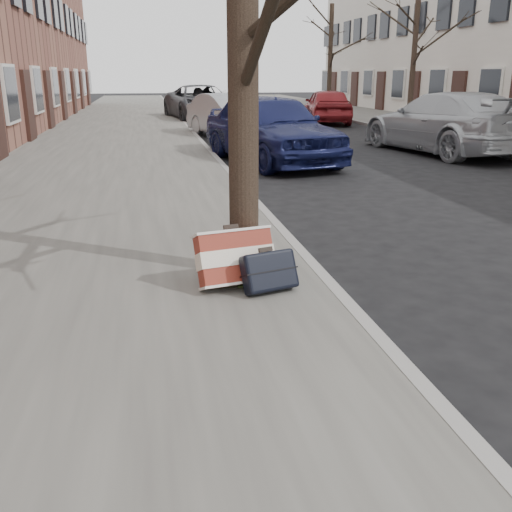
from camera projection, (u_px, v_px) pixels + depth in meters
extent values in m
plane|color=black|center=(494.00, 315.00, 4.93)|extent=(120.00, 120.00, 0.00)
cube|color=slate|center=(119.00, 137.00, 18.27)|extent=(5.00, 70.00, 0.12)
cube|color=#65625C|center=(448.00, 130.00, 20.34)|extent=(4.00, 70.00, 0.12)
cube|color=black|center=(243.00, 271.00, 5.65)|extent=(0.85, 0.85, 0.02)
cube|color=maroon|center=(235.00, 258.00, 5.20)|extent=(0.75, 0.51, 0.54)
cube|color=black|center=(269.00, 271.00, 5.08)|extent=(0.56, 0.42, 0.39)
imported|color=#151A48|center=(271.00, 128.00, 13.10)|extent=(2.90, 5.01, 1.60)
imported|color=#A2A5A9|center=(231.00, 116.00, 18.19)|extent=(2.61, 4.45, 1.39)
imported|color=#393A3E|center=(201.00, 103.00, 25.26)|extent=(3.26, 5.77, 1.52)
imported|color=#A9ACB0|center=(446.00, 123.00, 14.72)|extent=(2.94, 5.65, 1.56)
imported|color=maroon|center=(327.00, 106.00, 23.57)|extent=(2.40, 4.44, 1.44)
cylinder|color=black|center=(413.00, 64.00, 21.39)|extent=(0.20, 0.20, 4.46)
cylinder|color=black|center=(330.00, 58.00, 30.68)|extent=(0.24, 0.24, 5.38)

